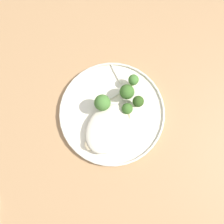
% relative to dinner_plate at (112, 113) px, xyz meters
% --- Properties ---
extents(ground, '(6.00, 6.00, 0.00)m').
position_rel_dinner_plate_xyz_m(ground, '(0.02, -0.01, -0.75)').
color(ground, '#47423D').
extents(wooden_dining_table, '(1.40, 1.00, 0.74)m').
position_rel_dinner_plate_xyz_m(wooden_dining_table, '(0.02, -0.01, -0.09)').
color(wooden_dining_table, '#9E754C').
rests_on(wooden_dining_table, ground).
extents(dinner_plate, '(0.29, 0.29, 0.02)m').
position_rel_dinner_plate_xyz_m(dinner_plate, '(0.00, 0.00, 0.00)').
color(dinner_plate, beige).
rests_on(dinner_plate, wooden_dining_table).
extents(noodle_bed, '(0.14, 0.11, 0.03)m').
position_rel_dinner_plate_xyz_m(noodle_bed, '(0.05, 0.01, 0.02)').
color(noodle_bed, beige).
rests_on(noodle_bed, dinner_plate).
extents(seared_scallop_tilted_round, '(0.02, 0.02, 0.01)m').
position_rel_dinner_plate_xyz_m(seared_scallop_tilted_round, '(0.06, 0.04, 0.01)').
color(seared_scallop_tilted_round, '#E5C689').
rests_on(seared_scallop_tilted_round, dinner_plate).
extents(seared_scallop_right_edge, '(0.03, 0.03, 0.02)m').
position_rel_dinner_plate_xyz_m(seared_scallop_right_edge, '(0.05, 0.01, 0.01)').
color(seared_scallop_right_edge, '#E5C689').
rests_on(seared_scallop_right_edge, dinner_plate).
extents(seared_scallop_center_golden, '(0.03, 0.03, 0.01)m').
position_rel_dinner_plate_xyz_m(seared_scallop_center_golden, '(-0.00, 0.03, 0.01)').
color(seared_scallop_center_golden, beige).
rests_on(seared_scallop_center_golden, dinner_plate).
extents(seared_scallop_tiny_bay, '(0.03, 0.03, 0.01)m').
position_rel_dinner_plate_xyz_m(seared_scallop_tiny_bay, '(0.11, -0.01, 0.01)').
color(seared_scallop_tiny_bay, beige).
rests_on(seared_scallop_tiny_bay, dinner_plate).
extents(broccoli_floret_front_edge, '(0.04, 0.04, 0.07)m').
position_rel_dinner_plate_xyz_m(broccoli_floret_front_edge, '(-0.00, -0.03, 0.04)').
color(broccoli_floret_front_edge, '#89A356').
rests_on(broccoli_floret_front_edge, dinner_plate).
extents(broccoli_floret_beside_noodles, '(0.03, 0.03, 0.05)m').
position_rel_dinner_plate_xyz_m(broccoli_floret_beside_noodles, '(-0.10, 0.01, 0.03)').
color(broccoli_floret_beside_noodles, '#7A994C').
rests_on(broccoli_floret_beside_noodles, dinner_plate).
extents(broccoli_floret_small_sprig, '(0.03, 0.03, 0.05)m').
position_rel_dinner_plate_xyz_m(broccoli_floret_small_sprig, '(-0.05, 0.05, 0.03)').
color(broccoli_floret_small_sprig, '#7A994C').
rests_on(broccoli_floret_small_sprig, dinner_plate).
extents(broccoli_floret_rear_charred, '(0.04, 0.04, 0.05)m').
position_rel_dinner_plate_xyz_m(broccoli_floret_rear_charred, '(-0.06, 0.01, 0.03)').
color(broccoli_floret_rear_charred, '#7A994C').
rests_on(broccoli_floret_rear_charred, dinner_plate).
extents(broccoli_floret_right_tilted, '(0.03, 0.03, 0.04)m').
position_rel_dinner_plate_xyz_m(broccoli_floret_right_tilted, '(-0.02, 0.03, 0.03)').
color(broccoli_floret_right_tilted, '#89A356').
rests_on(broccoli_floret_right_tilted, dinner_plate).
extents(onion_sliver_short_strip, '(0.04, 0.02, 0.00)m').
position_rel_dinner_plate_xyz_m(onion_sliver_short_strip, '(-0.04, -0.02, 0.01)').
color(onion_sliver_short_strip, silver).
rests_on(onion_sliver_short_strip, dinner_plate).
extents(onion_sliver_pale_crescent, '(0.05, 0.04, 0.00)m').
position_rel_dinner_plate_xyz_m(onion_sliver_pale_crescent, '(-0.01, 0.01, 0.01)').
color(onion_sliver_pale_crescent, silver).
rests_on(onion_sliver_pale_crescent, dinner_plate).
extents(onion_sliver_long_sliver, '(0.04, 0.05, 0.00)m').
position_rel_dinner_plate_xyz_m(onion_sliver_long_sliver, '(-0.10, -0.04, 0.01)').
color(onion_sliver_long_sliver, silver).
rests_on(onion_sliver_long_sliver, dinner_plate).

